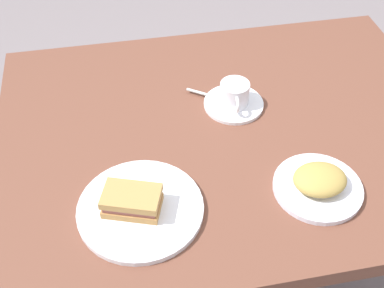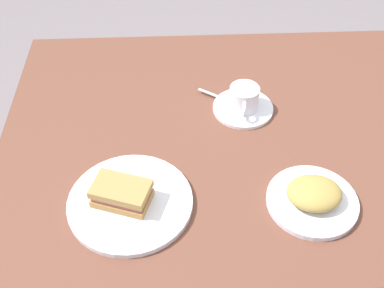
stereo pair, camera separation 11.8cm
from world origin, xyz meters
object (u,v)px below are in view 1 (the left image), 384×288
Objects in this scene: dining_table at (228,155)px; coffee_cup at (235,93)px; spoon at (208,95)px; side_plate at (318,188)px; sandwich_front at (132,201)px; coffee_saucer at (234,104)px; sandwich_plate at (140,209)px.

dining_table is 0.18m from coffee_cup.
coffee_cup is 1.23× the size of spoon.
dining_table is at bearing -58.78° from side_plate.
sandwich_front is 0.87× the size of coffee_saucer.
side_plate is at bearing 121.22° from dining_table.
sandwich_front is 0.44m from coffee_cup.
sandwich_front is at bearing 45.16° from coffee_saucer.
dining_table is at bearing 103.88° from spoon.
coffee_cup is at bearing -135.00° from sandwich_front.
coffee_saucer is 1.51× the size of coffee_cup.
sandwich_front is at bearing -1.40° from sandwich_plate.
dining_table is at bearing -138.94° from sandwich_plate.
side_plate is (-0.18, 0.37, -0.01)m from spoon.
coffee_saucer is at bearing -70.33° from side_plate.
coffee_saucer is at bearing -134.84° from sandwich_front.
sandwich_front is 0.44m from coffee_saucer.
dining_table is at bearing -140.69° from sandwich_front.
coffee_cup is at bearing -133.41° from sandwich_plate.
dining_table is at bearing 69.55° from coffee_saucer.
coffee_saucer is (-0.29, -0.31, -0.00)m from sandwich_plate.
coffee_cup is (0.00, 0.00, 0.04)m from coffee_saucer.
coffee_saucer is at bearing -96.31° from coffee_cup.
coffee_cup reaches higher than dining_table.
sandwich_front is at bearing 39.31° from dining_table.
coffee_cup reaches higher than sandwich_plate.
spoon is at bearing -34.32° from coffee_saucer.
coffee_cup is (-0.03, -0.08, 0.15)m from dining_table.
sandwich_plate is at bearing 56.85° from spoon.
coffee_cup is at bearing -70.20° from side_plate.
sandwich_plate is 0.04m from sandwich_front.
dining_table is 0.14m from coffee_saucer.
sandwich_plate is at bearing 46.74° from coffee_saucer.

